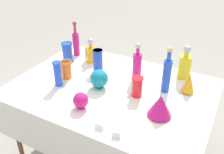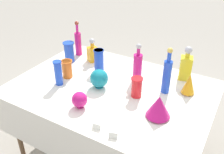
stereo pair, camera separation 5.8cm
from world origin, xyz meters
The scene contains 19 objects.
ground_plane centered at (0.00, 0.00, 0.00)m, with size 40.00×40.00×0.00m, color #A0998C.
display_table centered at (0.00, -0.04, 0.70)m, with size 1.66×1.17×0.76m.
tall_bottle_0 centered at (0.41, 0.16, 0.92)m, with size 0.07×0.07×0.39m.
tall_bottle_1 centered at (-0.63, 0.38, 0.90)m, with size 0.07×0.07×0.37m.
tall_bottle_2 centered at (0.13, 0.22, 0.90)m, with size 0.08×0.08×0.34m.
square_decanter_0 centered at (0.49, 0.45, 0.89)m, with size 0.12×0.12×0.31m.
square_decanter_1 centered at (-0.42, 0.33, 0.85)m, with size 0.12×0.12×0.24m.
slender_vase_0 centered at (-0.26, 0.20, 0.87)m, with size 0.10×0.10×0.21m.
slender_vase_1 centered at (-0.61, 0.20, 0.87)m, with size 0.11×0.11×0.20m.
slender_vase_2 centered at (-0.42, -0.19, 0.88)m, with size 0.07×0.07×0.22m.
slender_vase_3 centered at (-0.43, -0.05, 0.85)m, with size 0.10×0.10×0.16m.
slender_vase_4 centered at (0.23, -0.02, 0.85)m, with size 0.09×0.09×0.17m.
fluted_vase_0 centered at (0.48, -0.17, 0.85)m, with size 0.17×0.17×0.17m.
fluted_vase_1 centered at (0.58, 0.23, 0.85)m, with size 0.11×0.11×0.18m.
round_bowl_0 centered at (-0.09, -0.05, 0.84)m, with size 0.15×0.15×0.16m.
round_bowl_1 centered at (-0.07, -0.36, 0.83)m, with size 0.12×0.12×0.13m.
price_tag_left centered at (0.31, -0.51, 0.78)m, with size 0.06×0.01×0.04m, color white.
price_tag_center centered at (0.17, -0.50, 0.78)m, with size 0.06×0.01×0.04m, color white.
cardboard_box_behind_left centered at (-0.27, 0.98, 0.17)m, with size 0.59×0.51×0.41m.
Camera 1 is at (0.84, -1.56, 1.92)m, focal length 40.00 mm.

